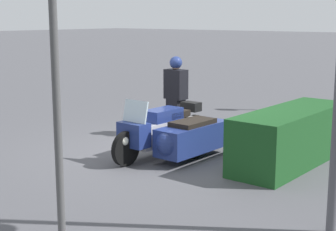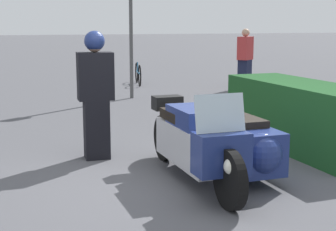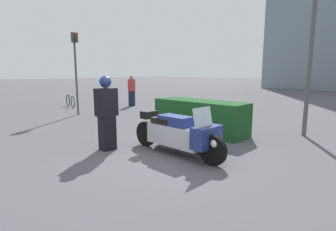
# 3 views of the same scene
# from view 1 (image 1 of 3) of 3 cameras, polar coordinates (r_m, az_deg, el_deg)

# --- Properties ---
(ground_plane) EXTENTS (160.00, 160.00, 0.00)m
(ground_plane) POSITION_cam_1_polar(r_m,az_deg,el_deg) (10.10, -1.30, -4.08)
(ground_plane) COLOR #4C4C51
(police_motorcycle) EXTENTS (2.65, 1.21, 1.15)m
(police_motorcycle) POSITION_cam_1_polar(r_m,az_deg,el_deg) (9.61, 0.77, -2.03)
(police_motorcycle) COLOR black
(police_motorcycle) RESTS_ON ground
(officer_rider) EXTENTS (0.33, 0.50, 1.76)m
(officer_rider) POSITION_cam_1_polar(r_m,az_deg,el_deg) (11.37, 0.87, 2.40)
(officer_rider) COLOR black
(officer_rider) RESTS_ON ground
(hedge_bush_curbside) EXTENTS (3.00, 0.95, 0.99)m
(hedge_bush_curbside) POSITION_cam_1_polar(r_m,az_deg,el_deg) (9.47, 13.50, -2.31)
(hedge_bush_curbside) COLOR #19471E
(hedge_bush_curbside) RESTS_ON ground
(traffic_light_near) EXTENTS (0.22, 0.28, 3.46)m
(traffic_light_near) POSITION_cam_1_polar(r_m,az_deg,el_deg) (5.74, -12.27, 7.30)
(traffic_light_near) COLOR #4C4C4C
(traffic_light_near) RESTS_ON ground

